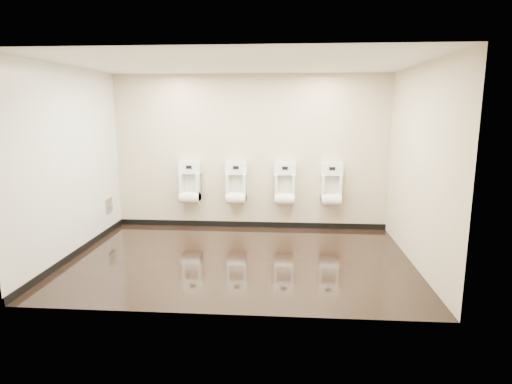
% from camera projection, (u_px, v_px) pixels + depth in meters
% --- Properties ---
extents(ground, '(5.00, 3.50, 0.00)m').
position_uv_depth(ground, '(240.00, 259.00, 6.35)').
color(ground, black).
rests_on(ground, ground).
extents(ceiling, '(5.00, 3.50, 0.00)m').
position_uv_depth(ceiling, '(239.00, 63.00, 5.81)').
color(ceiling, silver).
extents(back_wall, '(5.00, 0.02, 2.80)m').
position_uv_depth(back_wall, '(250.00, 153.00, 7.79)').
color(back_wall, beige).
rests_on(back_wall, ground).
extents(front_wall, '(5.00, 0.02, 2.80)m').
position_uv_depth(front_wall, '(220.00, 188.00, 4.37)').
color(front_wall, beige).
rests_on(front_wall, ground).
extents(left_wall, '(0.02, 3.50, 2.80)m').
position_uv_depth(left_wall, '(70.00, 164.00, 6.26)').
color(left_wall, beige).
rests_on(left_wall, ground).
extents(right_wall, '(0.02, 3.50, 2.80)m').
position_uv_depth(right_wall, '(419.00, 167.00, 5.90)').
color(right_wall, beige).
rests_on(right_wall, ground).
extents(tile_overlay_left, '(0.01, 3.50, 2.80)m').
position_uv_depth(tile_overlay_left, '(70.00, 164.00, 6.26)').
color(tile_overlay_left, white).
rests_on(tile_overlay_left, ground).
extents(skirting_back, '(5.00, 0.02, 0.10)m').
position_uv_depth(skirting_back, '(250.00, 224.00, 8.04)').
color(skirting_back, black).
rests_on(skirting_back, ground).
extents(skirting_left, '(0.02, 3.50, 0.10)m').
position_uv_depth(skirting_left, '(78.00, 251.00, 6.52)').
color(skirting_left, black).
rests_on(skirting_left, ground).
extents(access_panel, '(0.04, 0.25, 0.25)m').
position_uv_depth(access_panel, '(109.00, 205.00, 7.61)').
color(access_panel, '#9E9EA3').
rests_on(access_panel, left_wall).
extents(urinal_0, '(0.41, 0.30, 0.76)m').
position_uv_depth(urinal_0, '(190.00, 185.00, 7.85)').
color(urinal_0, white).
rests_on(urinal_0, back_wall).
extents(urinal_1, '(0.41, 0.30, 0.76)m').
position_uv_depth(urinal_1, '(236.00, 186.00, 7.79)').
color(urinal_1, white).
rests_on(urinal_1, back_wall).
extents(urinal_2, '(0.41, 0.30, 0.76)m').
position_uv_depth(urinal_2, '(285.00, 187.00, 7.73)').
color(urinal_2, white).
rests_on(urinal_2, back_wall).
extents(urinal_3, '(0.41, 0.30, 0.76)m').
position_uv_depth(urinal_3, '(331.00, 187.00, 7.67)').
color(urinal_3, white).
rests_on(urinal_3, back_wall).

